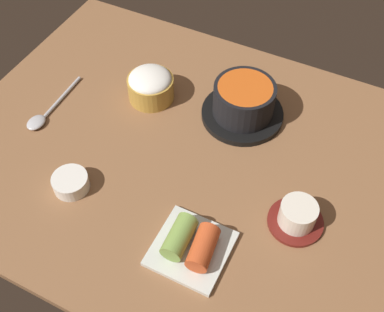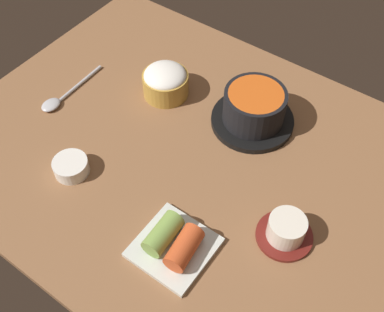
% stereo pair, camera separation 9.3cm
% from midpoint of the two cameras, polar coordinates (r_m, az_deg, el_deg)
% --- Properties ---
extents(dining_table, '(1.00, 0.76, 0.02)m').
position_cam_midpoint_polar(dining_table, '(0.98, 2.45, -0.33)').
color(dining_table, brown).
rests_on(dining_table, ground).
extents(stone_pot, '(0.18, 0.18, 0.09)m').
position_cam_midpoint_polar(stone_pot, '(1.02, 10.16, 5.45)').
color(stone_pot, black).
rests_on(stone_pot, dining_table).
extents(rice_bowl, '(0.10, 0.10, 0.07)m').
position_cam_midpoint_polar(rice_bowl, '(1.07, -0.73, 8.94)').
color(rice_bowl, '#B78C38').
rests_on(rice_bowl, dining_table).
extents(tea_cup_with_saucer, '(0.10, 0.10, 0.05)m').
position_cam_midpoint_polar(tea_cup_with_saucer, '(0.87, 14.40, -8.93)').
color(tea_cup_with_saucer, maroon).
rests_on(tea_cup_with_saucer, dining_table).
extents(kimchi_plate, '(0.13, 0.13, 0.05)m').
position_cam_midpoint_polar(kimchi_plate, '(0.84, 0.99, -10.80)').
color(kimchi_plate, silver).
rests_on(kimchi_plate, dining_table).
extents(side_bowl_near, '(0.07, 0.07, 0.03)m').
position_cam_midpoint_polar(side_bowl_near, '(0.95, -11.83, -1.41)').
color(side_bowl_near, white).
rests_on(side_bowl_near, dining_table).
extents(spoon, '(0.04, 0.19, 0.01)m').
position_cam_midpoint_polar(spoon, '(1.10, -13.45, 6.68)').
color(spoon, '#B7B7BC').
rests_on(spoon, dining_table).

